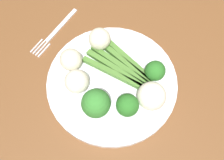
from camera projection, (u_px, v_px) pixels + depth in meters
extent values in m
cube|color=tan|center=(127.00, 148.00, 1.30)|extent=(6.00, 6.00, 0.02)
cube|color=brown|center=(143.00, 85.00, 0.64)|extent=(1.36, 0.97, 0.04)
cylinder|color=olive|center=(207.00, 53.00, 1.25)|extent=(0.04, 0.04, 0.45)
cylinder|color=white|center=(112.00, 82.00, 0.61)|extent=(0.29, 0.29, 0.01)
cube|color=#47752D|center=(127.00, 58.00, 0.62)|extent=(0.16, 0.03, 0.01)
cube|color=#47752D|center=(123.00, 62.00, 0.62)|extent=(0.16, 0.02, 0.01)
cube|color=#47752D|center=(119.00, 65.00, 0.62)|extent=(0.16, 0.02, 0.01)
cube|color=#47752D|center=(116.00, 69.00, 0.61)|extent=(0.16, 0.03, 0.01)
cube|color=#47752D|center=(114.00, 74.00, 0.61)|extent=(0.16, 0.04, 0.01)
cylinder|color=#568E33|center=(127.00, 109.00, 0.57)|extent=(0.02, 0.02, 0.02)
sphere|color=#286B23|center=(127.00, 105.00, 0.54)|extent=(0.05, 0.05, 0.05)
cylinder|color=#568E33|center=(154.00, 76.00, 0.60)|extent=(0.02, 0.02, 0.02)
sphere|color=#286B23|center=(155.00, 71.00, 0.58)|extent=(0.04, 0.04, 0.04)
cylinder|color=#609E3D|center=(97.00, 109.00, 0.57)|extent=(0.02, 0.02, 0.02)
sphere|color=#337A2D|center=(96.00, 103.00, 0.54)|extent=(0.06, 0.06, 0.06)
sphere|color=silver|center=(77.00, 81.00, 0.58)|extent=(0.05, 0.05, 0.05)
sphere|color=beige|center=(100.00, 38.00, 0.62)|extent=(0.05, 0.05, 0.05)
sphere|color=beige|center=(71.00, 60.00, 0.60)|extent=(0.05, 0.05, 0.05)
sphere|color=white|center=(152.00, 96.00, 0.56)|extent=(0.06, 0.06, 0.06)
cube|color=silver|center=(61.00, 25.00, 0.69)|extent=(0.03, 0.12, 0.00)
cube|color=silver|center=(37.00, 46.00, 0.66)|extent=(0.01, 0.05, 0.00)
cube|color=silver|center=(39.00, 47.00, 0.66)|extent=(0.01, 0.05, 0.00)
cube|color=silver|center=(42.00, 49.00, 0.66)|extent=(0.01, 0.05, 0.00)
cube|color=silver|center=(44.00, 50.00, 0.66)|extent=(0.01, 0.05, 0.00)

